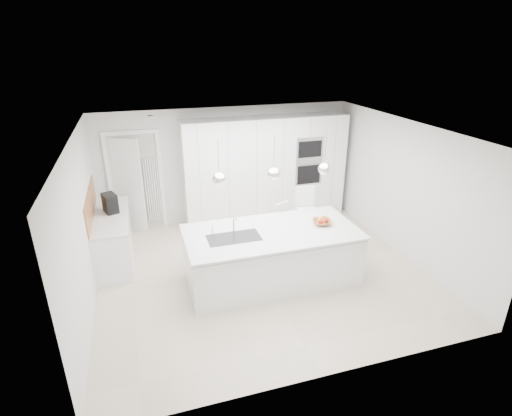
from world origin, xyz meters
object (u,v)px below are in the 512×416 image
object	(u,v)px
espresso_machine	(110,203)
bar_stool_right	(307,219)
island_base	(272,258)
fruit_bowl	(322,222)
bar_stool_left	(284,230)

from	to	relation	value
espresso_machine	bar_stool_right	world-z (taller)	espresso_machine
bar_stool_right	island_base	bearing A→B (deg)	-132.02
bar_stool_right	fruit_bowl	bearing A→B (deg)	-92.32
bar_stool_left	fruit_bowl	bearing A→B (deg)	-84.51
island_base	bar_stool_right	bearing A→B (deg)	42.01
fruit_bowl	island_base	bearing A→B (deg)	-177.10
bar_stool_left	bar_stool_right	distance (m)	0.54
fruit_bowl	bar_stool_left	world-z (taller)	bar_stool_left
bar_stool_left	island_base	bearing A→B (deg)	-143.21
fruit_bowl	bar_stool_left	size ratio (longest dim) A/B	0.32
island_base	fruit_bowl	bearing A→B (deg)	2.90
fruit_bowl	bar_stool_right	bearing A→B (deg)	81.71
island_base	espresso_machine	size ratio (longest dim) A/B	8.12
bar_stool_right	bar_stool_left	bearing A→B (deg)	-162.30
fruit_bowl	bar_stool_right	world-z (taller)	bar_stool_right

